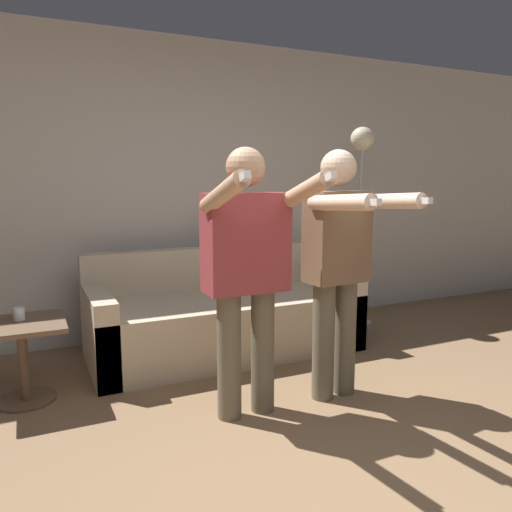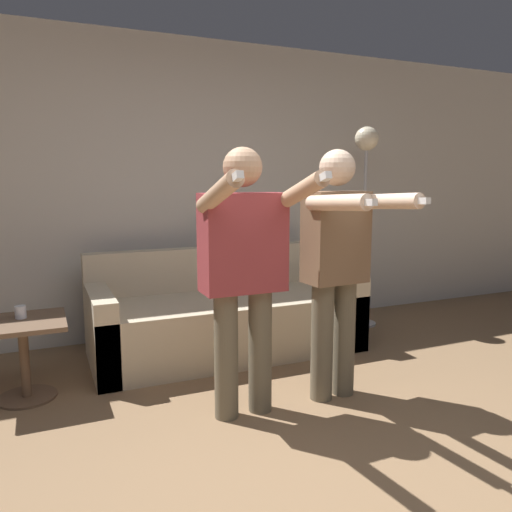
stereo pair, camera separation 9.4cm
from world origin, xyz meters
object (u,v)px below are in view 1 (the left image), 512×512
Objects in this scene: cup at (19,314)px; couch at (224,318)px; person_left at (247,263)px; person_right at (339,259)px; floor_lamp at (361,173)px; cat at (238,236)px; side_table at (22,344)px.

couch is at bearing 10.38° from cup.
person_right is at bearing -0.47° from person_left.
person_right is 0.84× the size of floor_lamp.
floor_lamp is 3.11m from cup.
person_right is 19.47× the size of cup.
person_left is 19.46× the size of cup.
cat is (-0.07, 1.44, 0.00)m from person_right.
cat is 1.32m from floor_lamp.
side_table is at bearing -84.92° from cup.
person_right is at bearing -22.90° from side_table.
person_right reaches higher than side_table.
cup reaches higher than side_table.
floor_lamp is (1.74, 1.29, 0.52)m from person_left.
person_right reaches higher than person_left.
person_left is 1.51m from cup.
cat reaches higher than cup.
floor_lamp reaches higher than side_table.
couch is at bearing 75.40° from person_left.
floor_lamp is at bearing -6.80° from cat.
side_table is 6.42× the size of cup.
couch reaches higher than side_table.
couch is 1.14× the size of floor_lamp.
cat is 1.89m from cup.
couch is 26.36× the size of cup.
person_left reaches higher than cat.
cat is at bearing 173.20° from floor_lamp.
couch is at bearing -128.16° from cat.
cat is at bearing 21.10° from side_table.
floor_lamp is 23.18× the size of cup.
side_table is (-1.20, 0.76, -0.55)m from person_left.
floor_lamp is 3.61× the size of side_table.
couch is 1.87m from floor_lamp.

